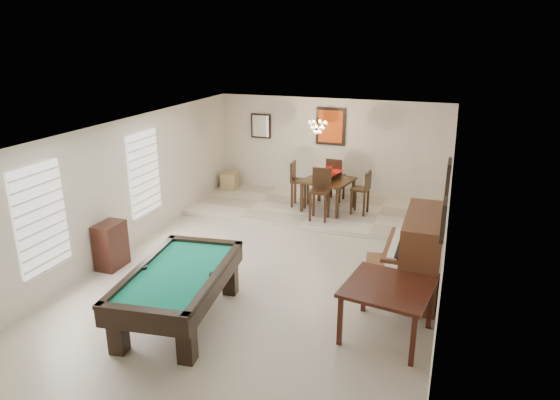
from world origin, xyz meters
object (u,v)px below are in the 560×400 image
Objects in this scene: dining_table at (328,192)px; dining_chair_east at (360,192)px; dining_chair_west at (300,184)px; chandelier at (318,123)px; apothecary_chest at (111,245)px; flower_vase at (329,170)px; corner_bench at (230,180)px; dining_chair_south at (320,195)px; upright_piano at (412,253)px; pool_table at (179,296)px; dining_chair_north at (336,179)px; piano_bench at (374,274)px; square_table at (387,311)px.

dining_chair_east is (0.77, -0.02, 0.08)m from dining_table.
dining_chair_west is (-0.70, 0.03, 0.11)m from dining_table.
dining_chair_west is 1.83× the size of chandelier.
flower_vase is (3.06, 4.12, 0.67)m from apothecary_chest.
apothecary_chest is at bearing -91.41° from corner_bench.
dining_table reaches higher than corner_bench.
dining_chair_west is at bearing 177.75° from dining_table.
upright_piano is at bearing -50.06° from dining_chair_south.
upright_piano is 3.92m from flower_vase.
dining_chair_north reaches higher than pool_table.
apothecary_chest is at bearing -169.50° from piano_bench.
dining_chair_south is 2.35× the size of corner_bench.
chandelier reaches higher than upright_piano.
dining_chair_west is at bearing 80.10° from pool_table.
corner_bench is at bearing 67.34° from dining_chair_west.
chandelier is at bearing -100.72° from dining_chair_west.
chandelier reaches higher than dining_chair_south.
dining_chair_east is (-0.88, 3.22, 0.41)m from piano_bench.
pool_table is 6.10m from dining_chair_north.
upright_piano is at bearing -141.68° from dining_chair_west.
dining_chair_north is (-2.22, 3.93, -0.02)m from upright_piano.
piano_bench is at bearing -59.01° from chandelier.
dining_table is 0.55m from flower_vase.
square_table is at bearing 4.09° from pool_table.
upright_piano is 4.52m from dining_chair_north.
piano_bench is at bearing -148.23° from dining_chair_west.
square_table is 0.70× the size of upright_piano.
dining_chair_east reaches higher than square_table.
dining_chair_north is at bearing 119.42° from upright_piano.
upright_piano reaches higher than dining_table.
dining_chair_north is 1.07m from dining_chair_east.
apothecary_chest is 4.78m from dining_chair_west.
pool_table is at bearing -103.97° from dining_chair_south.
dining_chair_east is at bearing 40.06° from dining_chair_south.
dining_chair_east reaches higher than corner_bench.
dining_chair_south is at bearing 117.50° from square_table.
dining_chair_south is 1.12× the size of dining_chair_east.
apothecary_chest is 1.75× the size of corner_bench.
dining_chair_west is (0.25, 5.31, 0.27)m from pool_table.
piano_bench is at bearing -41.27° from corner_bench.
dining_chair_north is 2.98m from corner_bench.
corner_bench is at bearing 88.59° from apothecary_chest.
piano_bench is 4.33m from dining_chair_north.
dining_table is (-1.65, 3.24, 0.33)m from piano_bench.
dining_chair_south is (-2.06, 3.95, 0.30)m from square_table.
corner_bench is at bearing 132.36° from square_table.
corner_bench is at bearing 100.95° from pool_table.
square_table is 1.50m from piano_bench.
chandelier is at bearing 120.99° from piano_bench.
chandelier reaches higher than pool_table.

